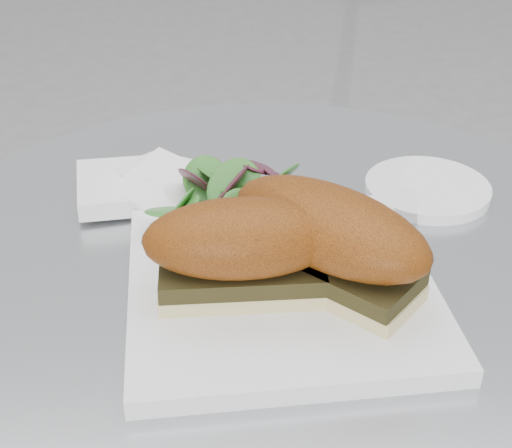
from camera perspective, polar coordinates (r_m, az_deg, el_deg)
The scene contains 6 objects.
plate at distance 0.57m, azimuth 1.97°, elevation -5.01°, with size 0.24×0.24×0.02m, color white.
sandwich_left at distance 0.53m, azimuth -1.16°, elevation -1.96°, with size 0.15×0.08×0.08m.
sandwich_right at distance 0.54m, azimuth 5.78°, elevation -1.00°, with size 0.18×0.16×0.08m.
salad at distance 0.62m, azimuth -1.79°, elevation 1.58°, with size 0.12×0.12×0.05m, color #357E29, non-canonical shape.
napkin at distance 0.70m, azimuth -8.72°, elevation 2.44°, with size 0.13×0.13×0.02m, color white, non-canonical shape.
saucer at distance 0.73m, azimuth 13.54°, elevation 2.77°, with size 0.12×0.12×0.01m, color white.
Camera 1 is at (0.00, -0.50, 1.08)m, focal length 50.00 mm.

